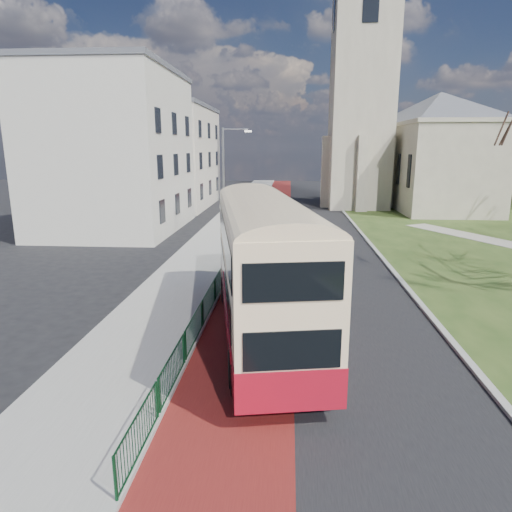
{
  "coord_description": "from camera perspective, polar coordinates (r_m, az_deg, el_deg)",
  "views": [
    {
      "loc": [
        0.27,
        -15.25,
        6.76
      ],
      "look_at": [
        -1.17,
        4.64,
        2.0
      ],
      "focal_mm": 32.0,
      "sensor_mm": 36.0,
      "label": 1
    }
  ],
  "objects": [
    {
      "name": "kerb_east",
      "position": [
        38.29,
        12.85,
        3.02
      ],
      "size": [
        0.25,
        80.0,
        0.13
      ],
      "primitive_type": "cube",
      "color": "#999993",
      "rests_on": "ground"
    },
    {
      "name": "bus",
      "position": [
        16.16,
        0.88,
        -0.73
      ],
      "size": [
        4.73,
        12.08,
        4.93
      ],
      "rotation": [
        0.0,
        0.0,
        0.17
      ],
      "color": "maroon",
      "rests_on": "ground"
    },
    {
      "name": "bus_lane",
      "position": [
        35.92,
        1.73,
        2.58
      ],
      "size": [
        3.4,
        120.0,
        0.01
      ],
      "primitive_type": "cube",
      "color": "#591414",
      "rests_on": "ground"
    },
    {
      "name": "ground",
      "position": [
        16.68,
        2.91,
        -10.5
      ],
      "size": [
        160.0,
        160.0,
        0.0
      ],
      "primitive_type": "plane",
      "color": "black",
      "rests_on": "ground"
    },
    {
      "name": "street_block_near",
      "position": [
        39.89,
        -17.24,
        12.49
      ],
      "size": [
        10.3,
        14.3,
        13.0
      ],
      "color": "beige",
      "rests_on": "ground"
    },
    {
      "name": "road_carriageway",
      "position": [
        35.91,
        6.04,
        2.51
      ],
      "size": [
        9.0,
        120.0,
        0.01
      ],
      "primitive_type": "cube",
      "color": "black",
      "rests_on": "ground"
    },
    {
      "name": "pavement_west",
      "position": [
        36.27,
        -4.29,
        2.74
      ],
      "size": [
        4.0,
        120.0,
        0.12
      ],
      "primitive_type": "cube",
      "color": "gray",
      "rests_on": "ground"
    },
    {
      "name": "streetlamp",
      "position": [
        33.64,
        -3.81,
        9.71
      ],
      "size": [
        2.13,
        0.18,
        8.0
      ],
      "color": "gray",
      "rests_on": "pavement_west"
    },
    {
      "name": "street_block_far",
      "position": [
        55.14,
        -11.11,
        12.15
      ],
      "size": [
        10.3,
        16.3,
        11.5
      ],
      "color": "beige",
      "rests_on": "ground"
    },
    {
      "name": "gothic_church",
      "position": [
        55.02,
        18.09,
        19.46
      ],
      "size": [
        16.38,
        18.0,
        40.0
      ],
      "color": "#9E9680",
      "rests_on": "ground"
    },
    {
      "name": "kerb_west",
      "position": [
        36.03,
        -1.14,
        2.71
      ],
      "size": [
        0.25,
        120.0,
        0.13
      ],
      "primitive_type": "cube",
      "color": "#999993",
      "rests_on": "ground"
    },
    {
      "name": "pedestrian_railing",
      "position": [
        20.48,
        -5.11,
        -4.27
      ],
      "size": [
        0.07,
        24.0,
        1.12
      ],
      "color": "#0C371B",
      "rests_on": "ground"
    }
  ]
}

